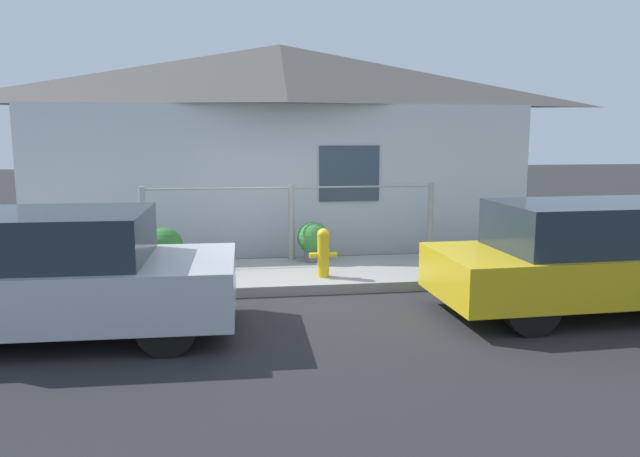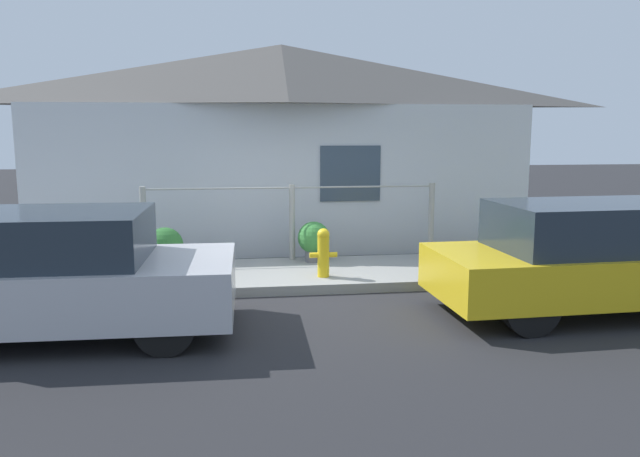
% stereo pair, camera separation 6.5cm
% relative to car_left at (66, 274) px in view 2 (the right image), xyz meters
% --- Properties ---
extents(ground_plane, '(60.00, 60.00, 0.00)m').
position_rel_car_left_xyz_m(ground_plane, '(2.84, 1.31, -0.70)').
color(ground_plane, '#262628').
extents(sidewalk, '(24.00, 1.95, 0.14)m').
position_rel_car_left_xyz_m(sidewalk, '(2.84, 2.28, -0.63)').
color(sidewalk, gray).
rests_on(sidewalk, ground_plane).
extents(house, '(9.55, 2.23, 3.90)m').
position_rel_car_left_xyz_m(house, '(2.84, 4.96, 2.40)').
color(house, silver).
rests_on(house, ground_plane).
extents(fence, '(4.90, 0.10, 1.26)m').
position_rel_car_left_xyz_m(fence, '(2.84, 3.11, 0.13)').
color(fence, '#999993').
rests_on(fence, sidewalk).
extents(car_left, '(3.68, 1.87, 1.41)m').
position_rel_car_left_xyz_m(car_left, '(0.00, 0.00, 0.00)').
color(car_left, '#B7B7BC').
rests_on(car_left, ground_plane).
extents(car_right, '(4.30, 1.79, 1.41)m').
position_rel_car_left_xyz_m(car_right, '(6.40, -0.00, 0.00)').
color(car_right, gold).
rests_on(car_right, ground_plane).
extents(fire_hydrant, '(0.41, 0.18, 0.73)m').
position_rel_car_left_xyz_m(fire_hydrant, '(3.18, 1.81, -0.18)').
color(fire_hydrant, yellow).
rests_on(fire_hydrant, sidewalk).
extents(potted_plant_near_hydrant, '(0.53, 0.53, 0.66)m').
position_rel_car_left_xyz_m(potted_plant_near_hydrant, '(3.17, 2.90, -0.19)').
color(potted_plant_near_hydrant, slate).
rests_on(potted_plant_near_hydrant, sidewalk).
extents(potted_plant_by_fence, '(0.57, 0.57, 0.67)m').
position_rel_car_left_xyz_m(potted_plant_by_fence, '(0.81, 2.57, -0.19)').
color(potted_plant_by_fence, slate).
rests_on(potted_plant_by_fence, sidewalk).
extents(potted_plant_corner, '(0.43, 0.43, 0.58)m').
position_rel_car_left_xyz_m(potted_plant_corner, '(6.65, 2.47, -0.22)').
color(potted_plant_corner, '#9E5638').
rests_on(potted_plant_corner, sidewalk).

